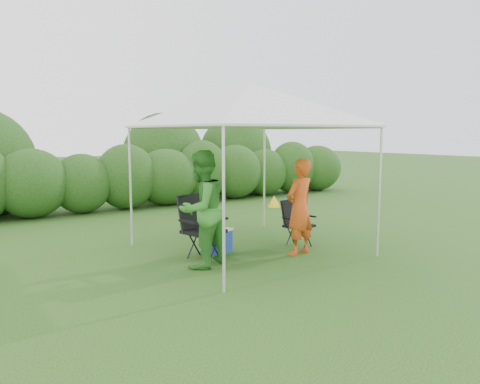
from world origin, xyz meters
TOP-DOWN VIEW (x-y plane):
  - ground at (0.00, 0.00)m, footprint 70.00×70.00m
  - hedge at (0.11, 6.00)m, footprint 15.65×1.53m
  - canopy at (0.00, 0.50)m, footprint 3.10×3.10m
  - chair_right at (0.93, 0.36)m, footprint 0.58×0.54m
  - chair_left at (-0.93, 0.58)m, footprint 0.73×0.69m
  - man at (0.55, -0.15)m, footprint 0.65×0.49m
  - woman at (-1.14, 0.15)m, footprint 1.02×0.90m
  - cooler at (-0.51, 0.72)m, footprint 0.57×0.50m
  - bottle at (-0.45, 0.68)m, footprint 0.06×0.06m
  - lawn_toy at (3.48, 3.92)m, footprint 0.62×0.52m

SIDE VIEW (x-z plane):
  - ground at x=0.00m, z-range 0.00..0.00m
  - lawn_toy at x=3.48m, z-range -0.01..0.30m
  - cooler at x=-0.51m, z-range 0.00..0.40m
  - chair_right at x=0.93m, z-range 0.05..0.88m
  - bottle at x=-0.45m, z-range 0.40..0.61m
  - chair_left at x=-0.93m, z-range 0.07..1.10m
  - man at x=0.55m, z-range 0.00..1.60m
  - hedge at x=0.11m, z-range -0.08..1.72m
  - woman at x=-1.14m, z-range 0.00..1.76m
  - canopy at x=0.00m, z-range 1.05..3.88m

